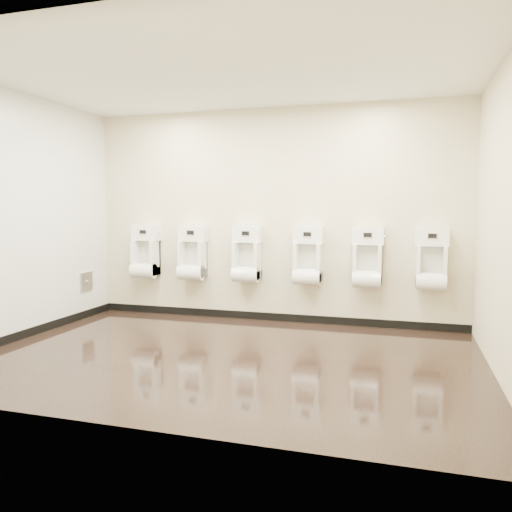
% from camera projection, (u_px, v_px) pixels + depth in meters
% --- Properties ---
extents(ground, '(5.00, 3.50, 0.00)m').
position_uv_depth(ground, '(227.00, 357.00, 5.04)').
color(ground, black).
rests_on(ground, ground).
extents(ceiling, '(5.00, 3.50, 0.00)m').
position_uv_depth(ceiling, '(225.00, 72.00, 4.78)').
color(ceiling, silver).
extents(back_wall, '(5.00, 0.02, 2.80)m').
position_uv_depth(back_wall, '(271.00, 216.00, 6.58)').
color(back_wall, beige).
rests_on(back_wall, ground).
extents(front_wall, '(5.00, 0.02, 2.80)m').
position_uv_depth(front_wall, '(134.00, 222.00, 3.24)').
color(front_wall, beige).
rests_on(front_wall, ground).
extents(left_wall, '(0.02, 3.50, 2.80)m').
position_uv_depth(left_wall, '(17.00, 217.00, 5.62)').
color(left_wall, beige).
rests_on(left_wall, ground).
extents(right_wall, '(0.02, 3.50, 2.80)m').
position_uv_depth(right_wall, '(505.00, 219.00, 4.20)').
color(right_wall, beige).
rests_on(right_wall, ground).
extents(tile_overlay_left, '(0.01, 3.50, 2.80)m').
position_uv_depth(tile_overlay_left, '(18.00, 217.00, 5.62)').
color(tile_overlay_left, white).
rests_on(tile_overlay_left, ground).
extents(skirting_back, '(5.00, 0.02, 0.10)m').
position_uv_depth(skirting_back, '(271.00, 317.00, 6.69)').
color(skirting_back, black).
rests_on(skirting_back, ground).
extents(skirting_left, '(0.02, 3.50, 0.10)m').
position_uv_depth(skirting_left, '(23.00, 334.00, 5.74)').
color(skirting_left, black).
rests_on(skirting_left, ground).
extents(access_panel, '(0.04, 0.25, 0.25)m').
position_uv_depth(access_panel, '(86.00, 281.00, 6.84)').
color(access_panel, '#9E9EA3').
rests_on(access_panel, left_wall).
extents(urinal_0, '(0.39, 0.29, 0.73)m').
position_uv_depth(urinal_0, '(145.00, 255.00, 7.02)').
color(urinal_0, white).
rests_on(urinal_0, back_wall).
extents(urinal_1, '(0.39, 0.29, 0.73)m').
position_uv_depth(urinal_1, '(192.00, 257.00, 6.81)').
color(urinal_1, white).
rests_on(urinal_1, back_wall).
extents(urinal_2, '(0.39, 0.29, 0.73)m').
position_uv_depth(urinal_2, '(247.00, 258.00, 6.59)').
color(urinal_2, white).
rests_on(urinal_2, back_wall).
extents(urinal_3, '(0.39, 0.29, 0.73)m').
position_uv_depth(urinal_3, '(308.00, 260.00, 6.36)').
color(urinal_3, white).
rests_on(urinal_3, back_wall).
extents(urinal_4, '(0.39, 0.29, 0.73)m').
position_uv_depth(urinal_4, '(367.00, 262.00, 6.15)').
color(urinal_4, white).
rests_on(urinal_4, back_wall).
extents(urinal_5, '(0.39, 0.29, 0.73)m').
position_uv_depth(urinal_5, '(431.00, 264.00, 5.94)').
color(urinal_5, white).
rests_on(urinal_5, back_wall).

